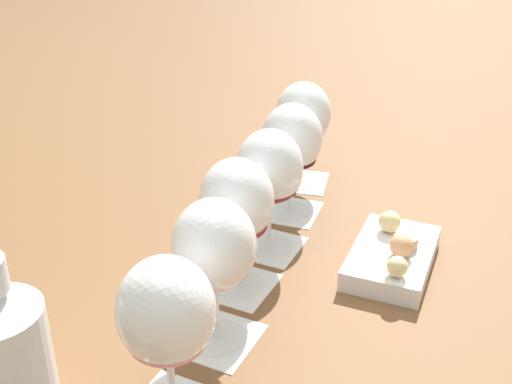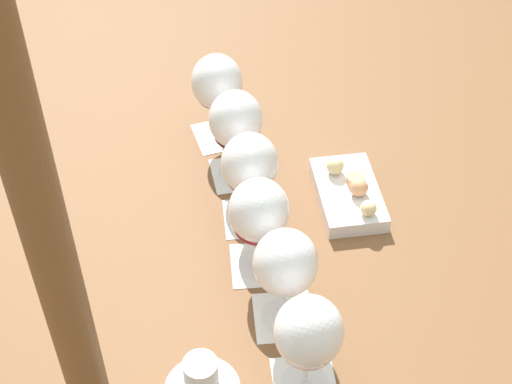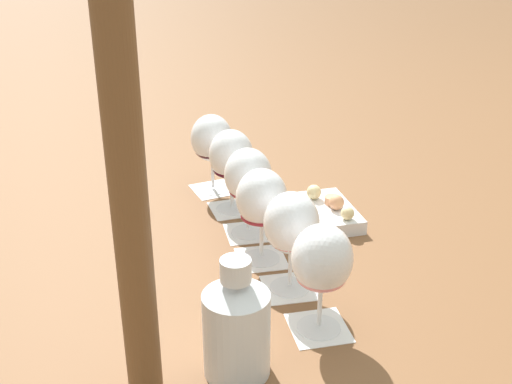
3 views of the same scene
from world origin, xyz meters
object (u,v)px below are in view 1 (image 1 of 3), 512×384
at_px(wine_glass_3, 269,172).
at_px(wine_glass_5, 303,118).
at_px(ceramic_vase, 1,353).
at_px(snack_dish, 393,255).
at_px(wine_glass_1, 214,252).
at_px(wine_glass_2, 237,205).
at_px(wine_glass_4, 292,142).
at_px(wine_glass_0, 167,317).

xyz_separation_m(wine_glass_3, wine_glass_5, (0.20, 0.12, -0.00)).
relative_size(ceramic_vase, snack_dish, 0.91).
bearing_deg(wine_glass_1, wine_glass_2, 35.44).
xyz_separation_m(wine_glass_2, ceramic_vase, (-0.32, -0.01, -0.04)).
bearing_deg(wine_glass_3, wine_glass_4, 28.18).
height_order(wine_glass_2, wine_glass_5, same).
distance_m(wine_glass_2, ceramic_vase, 0.32).
bearing_deg(wine_glass_1, snack_dish, -9.88).
height_order(wine_glass_5, snack_dish, wine_glass_5).
bearing_deg(wine_glass_4, snack_dish, -93.46).
bearing_deg(ceramic_vase, wine_glass_0, -42.32).
bearing_deg(wine_glass_0, wine_glass_1, 28.71).
xyz_separation_m(wine_glass_4, wine_glass_5, (0.09, 0.06, -0.00)).
bearing_deg(wine_glass_3, ceramic_vase, -172.21).
bearing_deg(wine_glass_4, wine_glass_1, -150.95).
bearing_deg(wine_glass_4, wine_glass_5, 34.19).
xyz_separation_m(wine_glass_0, snack_dish, (0.39, 0.01, -0.10)).
relative_size(wine_glass_5, ceramic_vase, 0.98).
xyz_separation_m(wine_glass_1, ceramic_vase, (-0.23, 0.05, -0.04)).
xyz_separation_m(wine_glass_0, ceramic_vase, (-0.12, 0.11, -0.04)).
relative_size(wine_glass_2, snack_dish, 0.89).
bearing_deg(wine_glass_0, wine_glass_3, 29.23).
distance_m(wine_glass_0, wine_glass_5, 0.57).
relative_size(wine_glass_0, wine_glass_5, 1.00).
bearing_deg(ceramic_vase, wine_glass_4, 12.13).
height_order(wine_glass_0, wine_glass_3, same).
xyz_separation_m(wine_glass_2, wine_glass_5, (0.30, 0.16, -0.00)).
bearing_deg(wine_glass_2, wine_glass_4, 25.86).
distance_m(wine_glass_2, snack_dish, 0.24).
xyz_separation_m(wine_glass_1, snack_dish, (0.28, -0.05, -0.10)).
distance_m(wine_glass_5, snack_dish, 0.31).
distance_m(wine_glass_2, wine_glass_5, 0.34).
height_order(ceramic_vase, snack_dish, ceramic_vase).
distance_m(wine_glass_4, ceramic_vase, 0.53).
xyz_separation_m(wine_glass_2, snack_dish, (0.19, -0.11, -0.10)).
height_order(wine_glass_4, ceramic_vase, ceramic_vase).
xyz_separation_m(wine_glass_1, wine_glass_4, (0.29, 0.16, 0.00)).
relative_size(wine_glass_0, ceramic_vase, 0.98).
distance_m(wine_glass_0, snack_dish, 0.40).
xyz_separation_m(wine_glass_2, wine_glass_3, (0.10, 0.04, -0.00)).
height_order(wine_glass_4, wine_glass_5, same).
bearing_deg(wine_glass_5, snack_dish, -111.32).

